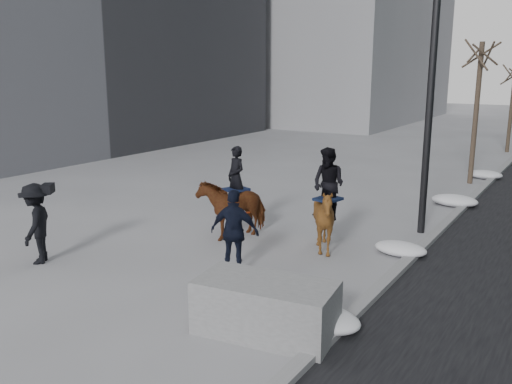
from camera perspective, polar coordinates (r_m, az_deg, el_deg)
The scene contains 11 objects.
ground at distance 11.31m, azimuth -3.28°, elevation -8.58°, with size 120.00×120.00×0.00m, color gray.
curb at distance 19.25m, azimuth 22.09°, elevation -0.30°, with size 0.25×90.00×0.12m, color gray.
planter at distance 8.77m, azimuth 1.03°, elevation -12.06°, with size 2.19×1.09×0.88m, color gray.
tree_near at distance 21.08m, azimuth 22.20°, elevation 8.33°, with size 1.20×1.20×5.61m, color #33291E, non-canonical shape.
tree_far at distance 30.03m, azimuth 25.31°, elevation 8.18°, with size 1.20×1.20×4.61m, color #3A3022, non-canonical shape.
mounted_left at distance 13.63m, azimuth -2.40°, elevation -1.13°, with size 1.37×1.91×2.25m.
mounted_right at distance 12.36m, azimuth 7.33°, elevation -2.07°, with size 1.55×1.67×2.41m.
feeder at distance 11.10m, azimuth -2.26°, elevation -4.20°, with size 1.10×0.98×1.75m.
camera_crew at distance 12.58m, azimuth -22.13°, elevation -3.06°, with size 1.20×1.30×1.75m.
lamppost at distance 14.09m, azimuth 18.31°, elevation 15.76°, with size 0.25×0.80×9.09m.
snow_piles at distance 15.25m, azimuth 18.07°, elevation -2.85°, with size 1.38×15.34×0.35m.
Camera 1 is at (6.16, -8.54, 4.14)m, focal length 38.00 mm.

